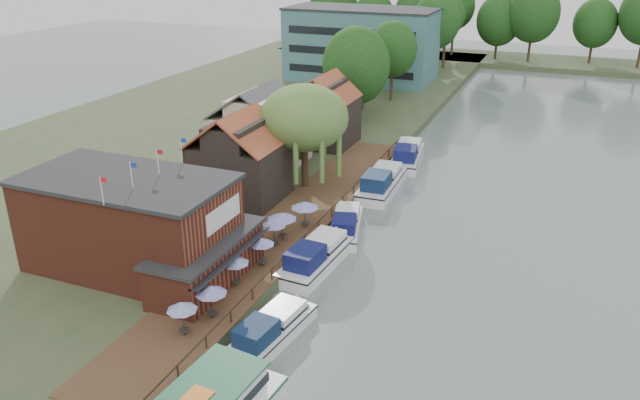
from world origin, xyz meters
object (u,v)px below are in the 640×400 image
at_px(cottage_b, 260,125).
at_px(cruiser_0, 271,326).
at_px(cruiser_2, 346,221).
at_px(swan, 200,384).
at_px(pub, 152,227).
at_px(umbrella_4, 274,233).
at_px(umbrella_0, 183,319).
at_px(hotel_block, 361,44).
at_px(willow, 305,137).
at_px(umbrella_6, 305,214).
at_px(cruiser_1, 316,253).
at_px(cruiser_4, 407,153).
at_px(umbrella_1, 212,302).
at_px(umbrella_5, 282,226).
at_px(cruiser_3, 382,180).
at_px(cottage_c, 325,110).
at_px(cottage_a, 240,156).
at_px(umbrella_2, 235,271).
at_px(umbrella_3, 262,252).

height_order(cottage_b, cruiser_0, cottage_b).
bearing_deg(cruiser_2, swan, -106.92).
relative_size(pub, umbrella_4, 8.42).
height_order(umbrella_0, umbrella_4, same).
xyz_separation_m(hotel_block, willow, (11.50, -51.00, -0.94)).
distance_m(cottage_b, umbrella_6, 18.19).
bearing_deg(willow, hotel_block, 102.71).
height_order(cruiser_1, swan, cruiser_1).
relative_size(cottage_b, cruiser_4, 0.91).
distance_m(willow, cruiser_0, 25.14).
relative_size(willow, umbrella_0, 4.39).
bearing_deg(cruiser_4, umbrella_0, -103.25).
bearing_deg(umbrella_6, hotel_block, 104.40).
height_order(cottage_b, swan, cottage_b).
distance_m(umbrella_0, cruiser_1, 13.63).
distance_m(umbrella_0, umbrella_1, 2.45).
xyz_separation_m(cottage_b, umbrella_5, (10.56, -16.72, -2.96)).
height_order(hotel_block, cruiser_4, hotel_block).
distance_m(umbrella_6, cruiser_3, 13.32).
relative_size(hotel_block, umbrella_0, 10.69).
xyz_separation_m(cottage_c, cruiser_0, (11.30, -37.35, -4.18)).
relative_size(cottage_a, cruiser_1, 0.84).
xyz_separation_m(cottage_c, cruiser_2, (10.24, -20.45, -4.17)).
bearing_deg(cruiser_0, cruiser_1, 103.16).
xyz_separation_m(umbrella_1, cruiser_3, (2.98, 28.03, -0.96)).
bearing_deg(umbrella_5, cruiser_1, -22.03).
height_order(cottage_a, umbrella_4, cottage_a).
distance_m(umbrella_5, cruiser_1, 4.11).
height_order(willow, umbrella_1, willow).
height_order(cottage_b, cruiser_3, cottage_b).
bearing_deg(cruiser_3, cruiser_0, -89.60).
bearing_deg(willow, cruiser_2, -43.74).
distance_m(umbrella_2, cruiser_4, 33.59).
relative_size(umbrella_6, cruiser_3, 0.23).
xyz_separation_m(willow, swan, (6.00, -29.10, -5.99)).
relative_size(pub, cruiser_4, 1.89).
bearing_deg(cruiser_0, umbrella_3, 128.36).
relative_size(umbrella_6, swan, 5.52).
height_order(cottage_c, cruiser_0, cottage_c).
height_order(umbrella_1, umbrella_2, same).
height_order(cottage_c, umbrella_1, cottage_c).
bearing_deg(cruiser_2, umbrella_6, -154.67).
bearing_deg(cruiser_1, cottage_a, 147.69).
bearing_deg(umbrella_3, cruiser_0, -58.83).
height_order(cottage_c, umbrella_6, cottage_c).
bearing_deg(cottage_a, cottage_b, 106.70).
distance_m(umbrella_2, cruiser_0, 5.92).
relative_size(cottage_a, umbrella_5, 3.49).
height_order(cottage_a, cruiser_2, cottage_a).
bearing_deg(cruiser_0, cottage_a, 131.03).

